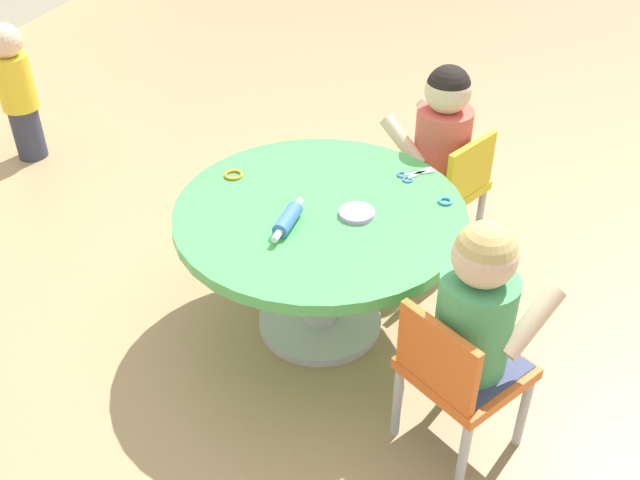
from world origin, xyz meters
TOP-DOWN VIEW (x-y plane):
  - ground_plane at (0.00, 0.00)m, footprint 10.00×10.00m
  - craft_table at (0.00, 0.00)m, footprint 0.95×0.95m
  - child_chair_left at (-0.39, -0.53)m, footprint 0.41×0.41m
  - seated_child_left at (-0.35, -0.55)m, footprint 0.44×0.41m
  - child_chair_right at (0.57, -0.32)m, footprint 0.40×0.40m
  - seated_child_right at (0.59, -0.29)m, footprint 0.39×0.43m
  - toddler_standing at (0.73, 1.74)m, footprint 0.17×0.17m
  - rolling_pin at (-0.12, 0.06)m, footprint 0.23×0.05m
  - craft_scissors at (0.29, -0.24)m, footprint 0.13×0.13m
  - playdough_blob_0 at (0.00, -0.12)m, footprint 0.11×0.11m
  - cookie_cutter_0 at (0.16, -0.38)m, footprint 0.05×0.05m
  - cookie_cutter_1 at (0.10, 0.35)m, footprint 0.07×0.07m

SIDE VIEW (x-z plane):
  - ground_plane at x=0.00m, z-range 0.00..0.00m
  - child_chair_left at x=-0.39m, z-range 0.04..0.57m
  - child_chair_right at x=0.57m, z-range 0.04..0.57m
  - toddler_standing at x=0.73m, z-range 0.02..0.70m
  - craft_table at x=0.00m, z-range 0.14..0.64m
  - craft_scissors at x=0.29m, z-range 0.50..0.51m
  - cookie_cutter_0 at x=0.16m, z-range 0.50..0.51m
  - cookie_cutter_1 at x=0.10m, z-range 0.50..0.51m
  - playdough_blob_0 at x=0.00m, z-range 0.50..0.51m
  - rolling_pin at x=-0.12m, z-range 0.50..0.55m
  - seated_child_left at x=-0.35m, z-range 0.28..0.79m
  - seated_child_right at x=0.59m, z-range 0.28..0.79m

